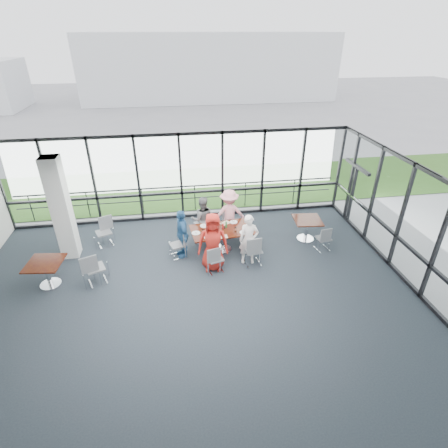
{
  "coord_description": "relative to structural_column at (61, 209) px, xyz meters",
  "views": [
    {
      "loc": [
        -0.25,
        -6.8,
        6.23
      ],
      "look_at": [
        1.14,
        2.27,
        1.1
      ],
      "focal_mm": 28.0,
      "sensor_mm": 36.0,
      "label": 1
    }
  ],
  "objects": [
    {
      "name": "side_table_right",
      "position": [
        7.61,
        -0.23,
        -0.96
      ],
      "size": [
        0.96,
        0.96,
        0.75
      ],
      "rotation": [
        0.0,
        0.0,
        -0.1
      ],
      "color": "#360D0B",
      "rests_on": "ground"
    },
    {
      "name": "menu_a",
      "position": [
        4.67,
        -0.89,
        -0.85
      ],
      "size": [
        0.32,
        0.23,
        0.0
      ],
      "primitive_type": "cube",
      "rotation": [
        0.0,
        0.0,
        0.05
      ],
      "color": "beige",
      "rests_on": "main_table"
    },
    {
      "name": "plate_nl",
      "position": [
        4.24,
        -0.87,
        -0.84
      ],
      "size": [
        0.25,
        0.25,
        0.01
      ],
      "primitive_type": "cylinder",
      "color": "white",
      "rests_on": "main_table"
    },
    {
      "name": "hangar_main",
      "position": [
        7.6,
        29.0,
        1.4
      ],
      "size": [
        24.0,
        10.0,
        6.0
      ],
      "primitive_type": "cube",
      "color": "silver",
      "rests_on": "ground"
    },
    {
      "name": "chair_main_fr",
      "position": [
        5.1,
        0.58,
        -1.18
      ],
      "size": [
        0.42,
        0.42,
        0.84
      ],
      "primitive_type": null,
      "rotation": [
        0.0,
        0.0,
        3.13
      ],
      "color": "slate",
      "rests_on": "ground"
    },
    {
      "name": "ceiling",
      "position": [
        3.6,
        -3.0,
        1.6
      ],
      "size": [
        12.0,
        10.0,
        0.04
      ],
      "primitive_type": "cube",
      "color": "white",
      "rests_on": "ground"
    },
    {
      "name": "floor",
      "position": [
        3.6,
        -3.0,
        -1.61
      ],
      "size": [
        12.0,
        10.0,
        0.02
      ],
      "primitive_type": "cube",
      "color": "#202931",
      "rests_on": "ground"
    },
    {
      "name": "structural_column",
      "position": [
        0.0,
        0.0,
        0.0
      ],
      "size": [
        0.5,
        0.5,
        3.2
      ],
      "primitive_type": "cube",
      "color": "white",
      "rests_on": "ground"
    },
    {
      "name": "tumbler_a",
      "position": [
        4.57,
        -0.65,
        -0.79
      ],
      "size": [
        0.06,
        0.06,
        0.13
      ],
      "primitive_type": "cylinder",
      "color": "white",
      "rests_on": "main_table"
    },
    {
      "name": "curtain_wall_right",
      "position": [
        9.6,
        -3.0,
        0.0
      ],
      "size": [
        0.1,
        10.0,
        3.2
      ],
      "primitive_type": "cube",
      "color": "white",
      "rests_on": "ground"
    },
    {
      "name": "diner_far_left",
      "position": [
        4.18,
        0.29,
        -0.83
      ],
      "size": [
        0.76,
        0.49,
        1.54
      ],
      "primitive_type": "imported",
      "rotation": [
        0.0,
        0.0,
        3.17
      ],
      "color": "slate",
      "rests_on": "ground"
    },
    {
      "name": "diner_near_right",
      "position": [
        5.41,
        -1.24,
        -0.81
      ],
      "size": [
        0.62,
        0.49,
        1.58
      ],
      "primitive_type": "imported",
      "rotation": [
        0.0,
        0.0,
        -0.12
      ],
      "color": "white",
      "rests_on": "ground"
    },
    {
      "name": "ketchup_bottle",
      "position": [
        4.75,
        -0.42,
        -0.76
      ],
      "size": [
        0.06,
        0.06,
        0.18
      ],
      "primitive_type": "cylinder",
      "color": "#B11C1A",
      "rests_on": "main_table"
    },
    {
      "name": "plate_nr",
      "position": [
        5.36,
        -0.74,
        -0.84
      ],
      "size": [
        0.26,
        0.26,
        0.01
      ],
      "primitive_type": "cylinder",
      "color": "white",
      "rests_on": "main_table"
    },
    {
      "name": "chair_spare_lb",
      "position": [
        0.97,
        0.42,
        -1.13
      ],
      "size": [
        0.6,
        0.6,
        0.93
      ],
      "primitive_type": null,
      "rotation": [
        0.0,
        0.0,
        3.53
      ],
      "color": "slate",
      "rests_on": "ground"
    },
    {
      "name": "green_bottle",
      "position": [
        4.87,
        -0.34,
        -0.75
      ],
      "size": [
        0.05,
        0.05,
        0.2
      ],
      "primitive_type": "cylinder",
      "color": "#1E7A2F",
      "rests_on": "main_table"
    },
    {
      "name": "chair_spare_la",
      "position": [
        1.02,
        -1.57,
        -1.11
      ],
      "size": [
        0.62,
        0.62,
        0.97
      ],
      "primitive_type": null,
      "rotation": [
        0.0,
        0.0,
        0.38
      ],
      "color": "slate",
      "rests_on": "ground"
    },
    {
      "name": "diner_end",
      "position": [
        3.47,
        -0.58,
        -0.81
      ],
      "size": [
        0.67,
        1.0,
        1.58
      ],
      "primitive_type": "imported",
      "rotation": [
        0.0,
        0.0,
        -1.38
      ],
      "color": "#2A5D8F",
      "rests_on": "ground"
    },
    {
      "name": "guard_rail",
      "position": [
        3.6,
        2.6,
        -1.1
      ],
      "size": [
        12.0,
        0.06,
        0.06
      ],
      "primitive_type": "cylinder",
      "rotation": [
        0.0,
        1.57,
        0.0
      ],
      "color": "#2D2D33",
      "rests_on": "ground"
    },
    {
      "name": "chair_spare_r",
      "position": [
        7.92,
        -0.92,
        -1.18
      ],
      "size": [
        0.47,
        0.47,
        0.83
      ],
      "primitive_type": null,
      "rotation": [
        0.0,
        0.0,
        0.16
      ],
      "color": "slate",
      "rests_on": "ground"
    },
    {
      "name": "condiment_caddy",
      "position": [
        4.77,
        -0.38,
        -0.83
      ],
      "size": [
        0.1,
        0.07,
        0.04
      ],
      "primitive_type": "cube",
      "color": "black",
      "rests_on": "main_table"
    },
    {
      "name": "apron",
      "position": [
        3.6,
        7.0,
        -1.62
      ],
      "size": [
        80.0,
        70.0,
        0.02
      ],
      "primitive_type": "cube",
      "color": "gray",
      "rests_on": "ground"
    },
    {
      "name": "tumbler_c",
      "position": [
        4.72,
        -0.13,
        -0.78
      ],
      "size": [
        0.07,
        0.07,
        0.13
      ],
      "primitive_type": "cylinder",
      "color": "white",
      "rests_on": "main_table"
    },
    {
      "name": "curtain_wall_back",
      "position": [
        3.6,
        2.0,
        0.0
      ],
      "size": [
        12.0,
        0.1,
        3.2
      ],
      "primitive_type": "cube",
      "color": "white",
      "rests_on": "ground"
    },
    {
      "name": "chair_main_fl",
      "position": [
        4.17,
        0.56,
        -1.15
      ],
      "size": [
        0.56,
        0.56,
        0.89
      ],
      "primitive_type": null,
      "rotation": [
        0.0,
        0.0,
        3.51
      ],
      "color": "slate",
      "rests_on": "ground"
    },
    {
      "name": "menu_b",
      "position": [
        5.59,
        -0.6,
        -0.85
      ],
      "size": [
        0.31,
        0.24,
        0.0
      ],
      "primitive_type": "cube",
      "rotation": [
        0.0,
        0.0,
        0.21
      ],
      "color": "beige",
      "rests_on": "main_table"
    },
    {
      "name": "tumbler_b",
      "position": [
        5.11,
        -0.64,
        -0.77
      ],
      "size": [
        0.08,
        0.08,
        0.15
      ],
      "primitive_type": "cylinder",
      "color": "white",
      "rests_on": "main_table"
    },
    {
      "name": "menu_c",
      "position": [
        4.89,
        -0.05,
        -0.85
      ],
      "size": [
        0.39,
        0.36,
        0.0
      ],
      "primitive_type": "cube",
      "rotation": [
        0.0,
        0.0,
        0.6
      ],
      "color": "beige",
      "rests_on": "main_table"
    },
    {
      "name": "chair_main_end",
      "position": [
        3.29,
        -0.61,
        -1.18
      ],
      "size": [
        0.52,
        0.52,
        0.84
      ],
      "primitive_type": null,
      "rotation": [
        0.0,
        0.0,
        -1.24
      ],
      "color": "slate",
      "rests_on": "ground"
    },
    {
      "name": "plate_fr",
      "position": [
        5.16,
        -0.04,
        -0.84
      ],
      "size": [
        0.25,
        0.25,
        0.01
      ],
      "primitive_type": "cylinder",
      "color": "white",
      "rests_on": "main_table"
    },
    {
      "name": "side_table_left",
      "position": [
        -0.27,
        -1.48,
        -0.96
      ],
      "size": [
        1.01,
        1.01,
        0.75
      ],
      "rotation": [
        0.0,
        0.0,
        -0.12
      ],
      "color": "#360D0B",
      "rests_on": "ground"
    },
    {
      "name": "plate_end",
      "position": [
        3.89,
        -0.56,
        -0.84
      ],
      "size": [
        0.26,
        0.26,
        0.01
      ],
      "primitive_type": "cylinder",
      "color": "white",
      "rests_on": "main_table"
    },
    {
      "name": "main_table",
      "position": [
        4.74,
        -0.43,
        -0.97
      ],
      "size": [
        2.09,
        1.3,
        0.75
      ],
      "rotation": [
        0.0,
        0.0,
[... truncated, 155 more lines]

